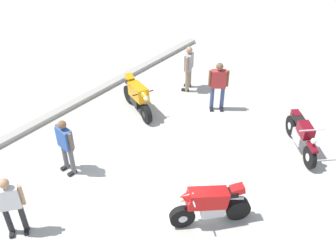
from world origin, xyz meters
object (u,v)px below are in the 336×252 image
object	(u,v)px
motorcycle_orange_sportbike	(138,96)
person_in_gray_shirt	(189,66)
person_in_blue_shirt	(66,143)
motorcycle_red_sportbike	(210,204)
motorcycle_maroon_cruiser	(301,135)
person_in_white_shirt	(11,203)
person_in_red_shirt	(218,83)

from	to	relation	value
motorcycle_orange_sportbike	person_in_gray_shirt	size ratio (longest dim) A/B	1.13
person_in_blue_shirt	motorcycle_red_sportbike	bearing A→B (deg)	107.66
motorcycle_maroon_cruiser	motorcycle_red_sportbike	bearing A→B (deg)	-52.46
motorcycle_orange_sportbike	motorcycle_maroon_cruiser	size ratio (longest dim) A/B	1.18
person_in_white_shirt	person_in_blue_shirt	xyz separation A→B (m)	(2.10, 0.74, 0.01)
motorcycle_maroon_cruiser	person_in_white_shirt	size ratio (longest dim) A/B	0.96
motorcycle_red_sportbike	motorcycle_orange_sportbike	distance (m)	5.05
person_in_gray_shirt	person_in_white_shirt	xyz separation A→B (m)	(-7.56, -0.92, 0.00)
person_in_red_shirt	person_in_white_shirt	world-z (taller)	person_in_red_shirt
motorcycle_orange_sportbike	person_in_gray_shirt	bearing A→B (deg)	102.67
motorcycle_red_sportbike	person_in_gray_shirt	world-z (taller)	person_in_gray_shirt
person_in_gray_shirt	motorcycle_red_sportbike	bearing A→B (deg)	110.27
motorcycle_maroon_cruiser	person_in_red_shirt	distance (m)	3.08
motorcycle_red_sportbike	motorcycle_maroon_cruiser	distance (m)	3.91
motorcycle_red_sportbike	person_in_white_shirt	world-z (taller)	person_in_white_shirt
motorcycle_orange_sportbike	motorcycle_maroon_cruiser	world-z (taller)	motorcycle_orange_sportbike
motorcycle_red_sportbike	person_in_blue_shirt	xyz separation A→B (m)	(-1.02, 3.95, 0.36)
person_in_gray_shirt	person_in_red_shirt	bearing A→B (deg)	143.16
person_in_red_shirt	person_in_gray_shirt	bearing A→B (deg)	-143.88
person_in_blue_shirt	person_in_gray_shirt	bearing A→B (deg)	-174.95
motorcycle_maroon_cruiser	person_in_white_shirt	distance (m)	7.90
motorcycle_orange_sportbike	person_in_blue_shirt	size ratio (longest dim) A/B	1.12
motorcycle_orange_sportbike	person_in_red_shirt	world-z (taller)	person_in_red_shirt
person_in_white_shirt	motorcycle_maroon_cruiser	bearing A→B (deg)	98.67
motorcycle_orange_sportbike	motorcycle_maroon_cruiser	bearing A→B (deg)	40.96
motorcycle_red_sportbike	person_in_red_shirt	distance (m)	4.85
motorcycle_red_sportbike	person_in_white_shirt	size ratio (longest dim) A/B	0.99
motorcycle_red_sportbike	motorcycle_maroon_cruiser	size ratio (longest dim) A/B	1.03
motorcycle_maroon_cruiser	person_in_blue_shirt	bearing A→B (deg)	-87.95
person_in_gray_shirt	person_in_red_shirt	world-z (taller)	person_in_red_shirt
person_in_gray_shirt	person_in_white_shirt	world-z (taller)	person_in_white_shirt
person_in_gray_shirt	person_in_red_shirt	distance (m)	1.55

